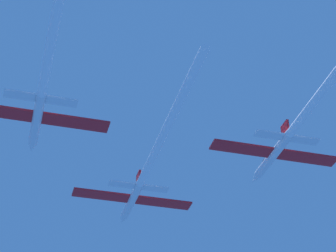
{
  "coord_description": "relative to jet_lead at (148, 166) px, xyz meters",
  "views": [
    {
      "loc": [
        -20.7,
        -98.57,
        -52.58
      ],
      "look_at": [
        -0.18,
        -21.84,
        0.3
      ],
      "focal_mm": 71.58,
      "sensor_mm": 36.0,
      "label": 1
    }
  ],
  "objects": [
    {
      "name": "jet_left_wing",
      "position": [
        -17.93,
        -18.87,
        0.64
      ],
      "size": [
        20.21,
        48.46,
        3.35
      ],
      "color": "white"
    },
    {
      "name": "jet_lead",
      "position": [
        0.0,
        0.0,
        0.0
      ],
      "size": [
        20.21,
        49.99,
        3.35
      ],
      "color": "white"
    },
    {
      "name": "jet_right_wing",
      "position": [
        18.03,
        -18.93,
        0.88
      ],
      "size": [
        20.21,
        50.56,
        3.35
      ],
      "color": "white"
    }
  ]
}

